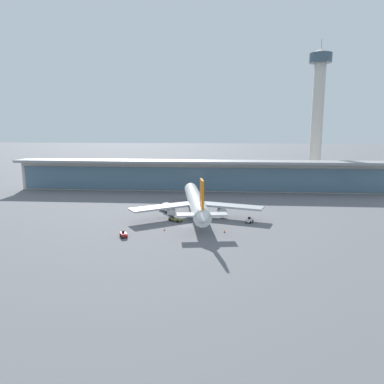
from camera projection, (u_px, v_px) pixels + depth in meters
name	position (u px, v px, depth m)	size (l,w,h in m)	color
ground_plane	(187.00, 226.00, 117.13)	(1200.00, 1200.00, 0.00)	slate
airliner_on_stand	(196.00, 202.00, 129.55)	(46.35, 60.83, 16.23)	white
service_truck_near_nose_olive	(175.00, 219.00, 122.64)	(6.48, 4.75, 2.70)	olive
service_truck_under_wing_white	(250.00, 220.00, 120.61)	(2.83, 3.32, 2.05)	silver
service_truck_mid_apron_olive	(167.00, 207.00, 136.60)	(6.33, 7.16, 3.10)	olive
service_truck_by_tail_red	(123.00, 234.00, 104.71)	(2.87, 3.33, 2.05)	#B21E1E
terminal_building	(199.00, 175.00, 180.59)	(183.60, 12.80, 15.20)	beige
control_tower	(318.00, 107.00, 201.36)	(12.00, 12.00, 78.11)	beige
safety_cone_alpha	(224.00, 231.00, 109.79)	(0.62, 0.62, 0.70)	orange
safety_cone_bravo	(164.00, 229.00, 111.94)	(0.62, 0.62, 0.70)	orange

